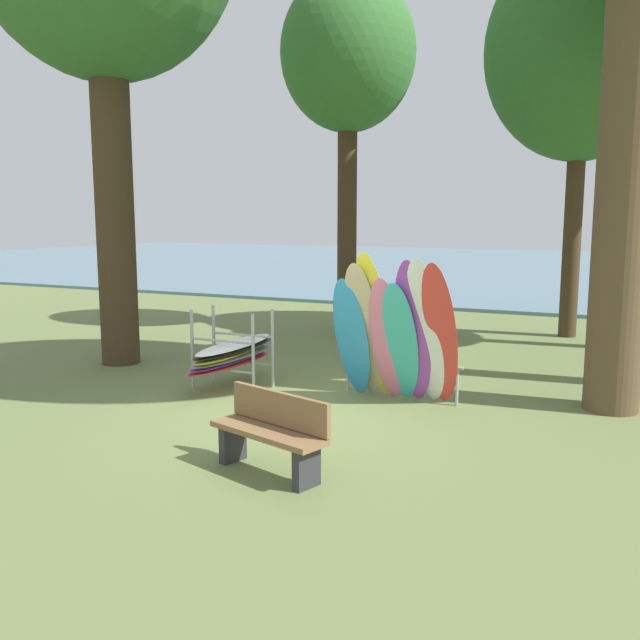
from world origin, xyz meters
name	(u,v)px	position (x,y,z in m)	size (l,w,h in m)	color
ground_plane	(301,412)	(0.00, 0.00, 0.00)	(80.00, 80.00, 0.00)	olive
lake_water	(551,268)	(0.00, 28.97, 0.05)	(80.00, 36.00, 0.10)	slate
tree_mid_behind	(582,50)	(2.74, 7.93, 6.17)	(4.10, 4.10, 8.57)	#42301E
tree_deep_back	(348,58)	(-2.14, 6.70, 6.23)	(3.07, 3.07, 8.11)	#42301E
leaning_board_pile	(395,335)	(1.02, 0.96, 1.01)	(1.91, 0.92, 2.21)	#2D8ED1
board_storage_rack	(233,353)	(-1.58, 0.76, 0.55)	(1.15, 2.13, 1.25)	#9EA0A5
park_bench	(272,431)	(0.73, -2.16, 0.45)	(1.46, 0.81, 0.85)	#2D2D33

